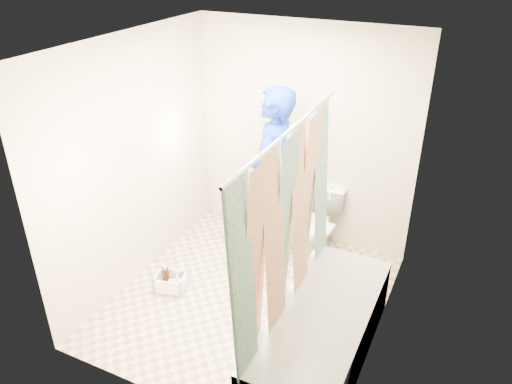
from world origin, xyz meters
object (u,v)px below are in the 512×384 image
at_px(bathtub, 321,333).
at_px(toilet, 316,225).
at_px(plumber, 272,176).
at_px(cleaning_caddy, 172,283).

xyz_separation_m(bathtub, toilet, (-0.55, 1.42, 0.09)).
bearing_deg(plumber, cleaning_caddy, -34.40).
distance_m(bathtub, cleaning_caddy, 1.62).
relative_size(toilet, cleaning_caddy, 2.20).
xyz_separation_m(plumber, cleaning_caddy, (-0.61, -1.02, -0.85)).
relative_size(bathtub, plumber, 0.94).
relative_size(bathtub, cleaning_caddy, 5.33).
bearing_deg(cleaning_caddy, bathtub, -21.62).
relative_size(toilet, plumber, 0.39).
bearing_deg(plumber, bathtub, 35.16).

